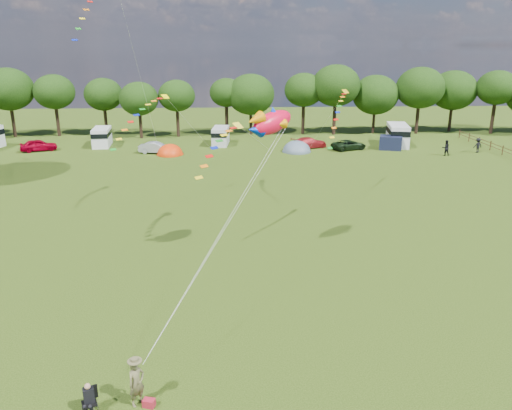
{
  "coord_description": "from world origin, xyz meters",
  "views": [
    {
      "loc": [
        -1.45,
        -19.69,
        12.9
      ],
      "look_at": [
        0.0,
        8.0,
        4.0
      ],
      "focal_mm": 35.0,
      "sensor_mm": 36.0,
      "label": 1
    }
  ],
  "objects_px": {
    "kite_flyer": "(137,383)",
    "car_a": "(38,145)",
    "car_b": "(156,148)",
    "campervan_b": "(102,136)",
    "tent_orange": "(170,154)",
    "fish_kite": "(269,123)",
    "camp_chair": "(89,395)",
    "walker_a": "(446,148)",
    "walker_b": "(478,145)",
    "campervan_d": "(398,134)",
    "tent_greyblue": "(297,151)",
    "campervan_c": "(221,135)",
    "car_c": "(309,143)",
    "car_d": "(349,145)"
  },
  "relations": [
    {
      "from": "kite_flyer",
      "to": "car_a",
      "type": "bearing_deg",
      "value": 69.01
    },
    {
      "from": "car_b",
      "to": "campervan_b",
      "type": "height_order",
      "value": "campervan_b"
    },
    {
      "from": "tent_orange",
      "to": "fish_kite",
      "type": "height_order",
      "value": "fish_kite"
    },
    {
      "from": "camp_chair",
      "to": "walker_a",
      "type": "relative_size",
      "value": 0.68
    },
    {
      "from": "walker_b",
      "to": "fish_kite",
      "type": "bearing_deg",
      "value": 31.54
    },
    {
      "from": "car_a",
      "to": "campervan_d",
      "type": "xyz_separation_m",
      "value": [
        46.86,
        1.24,
        0.77
      ]
    },
    {
      "from": "camp_chair",
      "to": "fish_kite",
      "type": "height_order",
      "value": "fish_kite"
    },
    {
      "from": "campervan_b",
      "to": "car_b",
      "type": "bearing_deg",
      "value": -128.99
    },
    {
      "from": "tent_greyblue",
      "to": "fish_kite",
      "type": "height_order",
      "value": "fish_kite"
    },
    {
      "from": "camp_chair",
      "to": "campervan_c",
      "type": "bearing_deg",
      "value": 64.02
    },
    {
      "from": "camp_chair",
      "to": "fish_kite",
      "type": "bearing_deg",
      "value": 39.05
    },
    {
      "from": "tent_greyblue",
      "to": "walker_a",
      "type": "height_order",
      "value": "walker_a"
    },
    {
      "from": "car_a",
      "to": "walker_a",
      "type": "relative_size",
      "value": 2.37
    },
    {
      "from": "camp_chair",
      "to": "car_c",
      "type": "bearing_deg",
      "value": 50.65
    },
    {
      "from": "campervan_b",
      "to": "campervan_d",
      "type": "distance_m",
      "value": 39.6
    },
    {
      "from": "walker_a",
      "to": "walker_b",
      "type": "distance_m",
      "value": 5.06
    },
    {
      "from": "car_c",
      "to": "camp_chair",
      "type": "xyz_separation_m",
      "value": [
        -15.67,
        -48.9,
        0.08
      ]
    },
    {
      "from": "camp_chair",
      "to": "campervan_b",
      "type": "bearing_deg",
      "value": 81.32
    },
    {
      "from": "car_a",
      "to": "campervan_c",
      "type": "height_order",
      "value": "campervan_c"
    },
    {
      "from": "car_b",
      "to": "walker_b",
      "type": "bearing_deg",
      "value": -84.95
    },
    {
      "from": "car_a",
      "to": "kite_flyer",
      "type": "height_order",
      "value": "kite_flyer"
    },
    {
      "from": "car_a",
      "to": "walker_a",
      "type": "bearing_deg",
      "value": -118.37
    },
    {
      "from": "tent_greyblue",
      "to": "kite_flyer",
      "type": "bearing_deg",
      "value": -104.6
    },
    {
      "from": "car_b",
      "to": "walker_b",
      "type": "distance_m",
      "value": 40.36
    },
    {
      "from": "campervan_b",
      "to": "walker_b",
      "type": "distance_m",
      "value": 48.66
    },
    {
      "from": "camp_chair",
      "to": "walker_a",
      "type": "distance_m",
      "value": 53.54
    },
    {
      "from": "kite_flyer",
      "to": "fish_kite",
      "type": "distance_m",
      "value": 16.22
    },
    {
      "from": "camp_chair",
      "to": "car_b",
      "type": "bearing_deg",
      "value": 73.32
    },
    {
      "from": "kite_flyer",
      "to": "fish_kite",
      "type": "bearing_deg",
      "value": 21.37
    },
    {
      "from": "campervan_c",
      "to": "car_b",
      "type": "bearing_deg",
      "value": 128.39
    },
    {
      "from": "car_a",
      "to": "tent_greyblue",
      "type": "distance_m",
      "value": 32.92
    },
    {
      "from": "tent_greyblue",
      "to": "camp_chair",
      "type": "height_order",
      "value": "tent_greyblue"
    },
    {
      "from": "tent_greyblue",
      "to": "campervan_b",
      "type": "bearing_deg",
      "value": 168.7
    },
    {
      "from": "tent_greyblue",
      "to": "walker_b",
      "type": "xyz_separation_m",
      "value": [
        22.63,
        -1.74,
        0.9
      ]
    },
    {
      "from": "campervan_b",
      "to": "tent_orange",
      "type": "xyz_separation_m",
      "value": [
        9.66,
        -6.05,
        -1.28
      ]
    },
    {
      "from": "campervan_b",
      "to": "kite_flyer",
      "type": "xyz_separation_m",
      "value": [
        13.5,
        -51.33,
        -0.37
      ]
    },
    {
      "from": "car_b",
      "to": "campervan_d",
      "type": "height_order",
      "value": "campervan_d"
    },
    {
      "from": "campervan_b",
      "to": "tent_greyblue",
      "type": "relative_size",
      "value": 1.26
    },
    {
      "from": "car_a",
      "to": "car_d",
      "type": "relative_size",
      "value": 0.97
    },
    {
      "from": "campervan_d",
      "to": "fish_kite",
      "type": "distance_m",
      "value": 42.34
    },
    {
      "from": "car_d",
      "to": "camp_chair",
      "type": "bearing_deg",
      "value": 134.75
    },
    {
      "from": "tent_orange",
      "to": "walker_a",
      "type": "bearing_deg",
      "value": -4.09
    },
    {
      "from": "car_b",
      "to": "car_c",
      "type": "distance_m",
      "value": 19.8
    },
    {
      "from": "tent_greyblue",
      "to": "fish_kite",
      "type": "distance_m",
      "value": 34.86
    },
    {
      "from": "campervan_d",
      "to": "tent_orange",
      "type": "distance_m",
      "value": 30.24
    },
    {
      "from": "camp_chair",
      "to": "walker_b",
      "type": "relative_size",
      "value": 0.71
    },
    {
      "from": "car_d",
      "to": "camp_chair",
      "type": "height_order",
      "value": "camp_chair"
    },
    {
      "from": "fish_kite",
      "to": "campervan_d",
      "type": "bearing_deg",
      "value": 21.3
    },
    {
      "from": "car_c",
      "to": "fish_kite",
      "type": "xyz_separation_m",
      "value": [
        -8.13,
        -35.49,
        7.92
      ]
    },
    {
      "from": "camp_chair",
      "to": "walker_a",
      "type": "xyz_separation_m",
      "value": [
        31.54,
        43.26,
        0.18
      ]
    }
  ]
}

